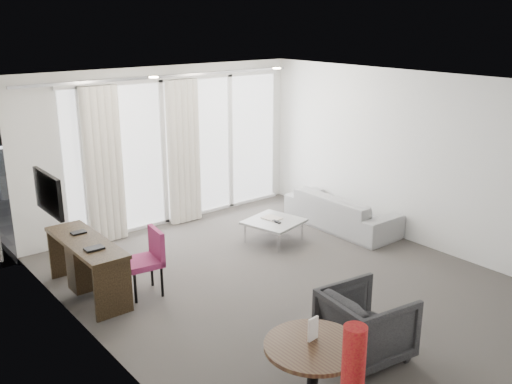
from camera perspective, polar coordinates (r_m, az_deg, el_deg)
floor at (r=7.59m, az=2.86°, el=-9.02°), size 5.00×6.00×0.00m
ceiling at (r=6.85m, az=3.19°, el=10.90°), size 5.00×6.00×0.00m
wall_left at (r=5.84m, az=-15.73°, el=-4.01°), size 0.00×6.00×2.60m
wall_right at (r=8.91m, az=15.17°, el=3.30°), size 0.00×6.00×2.60m
window_panel at (r=9.64m, az=-7.49°, el=4.17°), size 4.00×0.02×2.38m
window_frame at (r=9.63m, az=-7.44°, el=4.16°), size 4.10×0.06×2.44m
curtain_left at (r=8.86m, az=-14.96°, el=2.56°), size 0.60×0.20×2.38m
curtain_right at (r=9.48m, az=-7.22°, el=3.96°), size 0.60×0.20×2.38m
curtain_track at (r=9.15m, az=-8.88°, el=11.36°), size 4.80×0.04×0.04m
downlight_a at (r=7.64m, az=-10.20°, el=11.24°), size 0.12×0.12×0.02m
downlight_b at (r=8.83m, az=2.09°, el=12.26°), size 0.12×0.12×0.02m
desk at (r=7.44m, az=-16.46°, el=-7.27°), size 0.48×1.53×0.72m
tv at (r=7.14m, az=-20.07°, el=-0.14°), size 0.05×0.80×0.50m
desk_chair at (r=7.24m, az=-11.25°, el=-6.99°), size 0.51×0.49×0.84m
round_table at (r=5.21m, az=5.68°, el=-18.10°), size 1.09×1.09×0.68m
menu_card at (r=5.07m, az=5.71°, el=-14.14°), size 0.12×0.03×0.21m
tub_armchair at (r=6.02m, az=10.93°, el=-12.88°), size 0.89×0.87×0.73m
coffee_table at (r=8.82m, az=1.79°, el=-3.92°), size 0.93×0.93×0.35m
remote at (r=8.68m, az=2.06°, el=-2.96°), size 0.06×0.17×0.02m
magazine at (r=8.84m, az=1.60°, el=-2.58°), size 0.23×0.28×0.01m
sofa at (r=9.47m, az=8.56°, el=-1.84°), size 0.78×1.98×0.58m
terrace_slab at (r=11.26m, az=-11.26°, el=-0.77°), size 5.60×3.00×0.12m
rattan_chair_a at (r=10.94m, az=-10.04°, el=1.20°), size 0.61×0.61×0.77m
rattan_chair_b at (r=12.52m, az=-5.36°, el=3.50°), size 0.62×0.62×0.80m
rattan_table at (r=10.71m, az=-5.25°, el=0.47°), size 0.72×0.72×0.56m
balustrade at (r=12.37m, az=-14.55°, el=3.33°), size 5.50×0.06×1.05m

